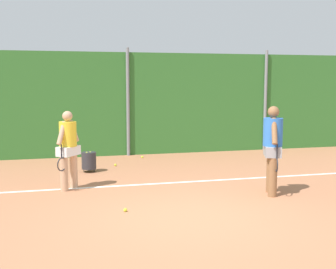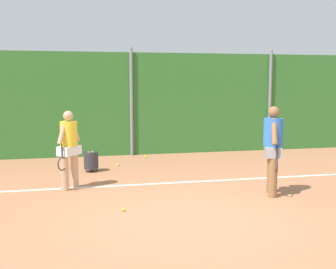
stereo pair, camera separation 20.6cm
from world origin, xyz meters
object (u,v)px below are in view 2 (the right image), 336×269
(tennis_ball_0, at_px, (145,157))
(ball_hopper, at_px, (91,160))
(player_foreground_near, at_px, (273,146))
(player_midcourt, at_px, (69,146))
(tennis_ball_5, at_px, (118,165))
(tennis_ball_3, at_px, (124,210))

(tennis_ball_0, bearing_deg, ball_hopper, -135.53)
(player_foreground_near, distance_m, player_midcourt, 4.16)
(tennis_ball_0, xyz_separation_m, tennis_ball_5, (-0.92, -1.04, 0.00))
(player_foreground_near, bearing_deg, tennis_ball_3, -60.64)
(player_midcourt, relative_size, tennis_ball_0, 24.91)
(player_foreground_near, height_order, tennis_ball_5, player_foreground_near)
(tennis_ball_3, bearing_deg, tennis_ball_0, 76.27)
(tennis_ball_5, bearing_deg, ball_hopper, -141.48)
(tennis_ball_0, bearing_deg, tennis_ball_3, -103.73)
(tennis_ball_5, bearing_deg, player_foreground_near, -53.60)
(tennis_ball_0, height_order, tennis_ball_3, same)
(tennis_ball_3, relative_size, tennis_ball_5, 1.00)
(player_foreground_near, xyz_separation_m, tennis_ball_3, (-3.01, -0.46, -0.96))
(player_foreground_near, distance_m, tennis_ball_5, 4.62)
(ball_hopper, relative_size, tennis_ball_0, 7.78)
(ball_hopper, height_order, tennis_ball_3, ball_hopper)
(tennis_ball_0, bearing_deg, player_midcourt, -123.39)
(ball_hopper, bearing_deg, tennis_ball_0, 44.47)
(tennis_ball_0, height_order, tennis_ball_5, same)
(ball_hopper, xyz_separation_m, tennis_ball_5, (0.73, 0.58, -0.26))
(player_foreground_near, xyz_separation_m, tennis_ball_0, (-1.76, 4.67, -0.96))
(ball_hopper, height_order, tennis_ball_5, ball_hopper)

